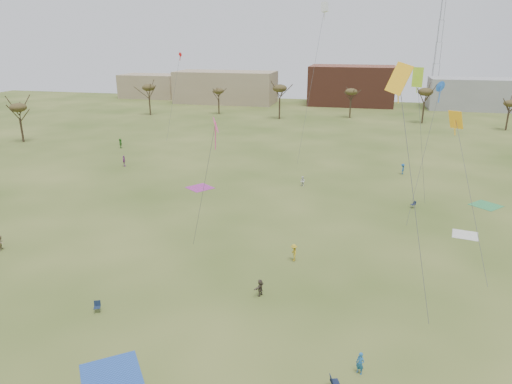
% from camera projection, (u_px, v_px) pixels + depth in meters
% --- Properties ---
extents(ground, '(260.00, 260.00, 0.00)m').
position_uv_depth(ground, '(222.00, 301.00, 37.56)').
color(ground, '#304816').
rests_on(ground, ground).
extents(flyer_near_right, '(0.66, 0.59, 1.53)m').
position_uv_depth(flyer_near_right, '(360.00, 363.00, 29.28)').
color(flyer_near_right, '#205E96').
rests_on(flyer_near_right, ground).
extents(spectator_fore_b, '(0.75, 0.87, 1.55)m').
position_uv_depth(spectator_fore_b, '(1.00, 243.00, 46.46)').
color(spectator_fore_b, '#8A7758').
rests_on(spectator_fore_b, ground).
extents(spectator_fore_c, '(0.86, 1.43, 1.47)m').
position_uv_depth(spectator_fore_c, '(260.00, 287.00, 38.21)').
color(spectator_fore_c, brown).
rests_on(spectator_fore_c, ground).
extents(flyer_mid_b, '(0.98, 1.25, 1.70)m').
position_uv_depth(flyer_mid_b, '(294.00, 253.00, 44.13)').
color(flyer_mid_b, '#B39821').
rests_on(flyer_mid_b, ground).
extents(spectator_mid_d, '(0.90, 1.15, 1.82)m').
position_uv_depth(spectator_mid_d, '(124.00, 161.00, 76.48)').
color(spectator_mid_d, '#943E97').
rests_on(spectator_mid_d, ground).
extents(spectator_mid_e, '(0.88, 0.85, 1.43)m').
position_uv_depth(spectator_mid_e, '(303.00, 181.00, 66.36)').
color(spectator_mid_e, white).
rests_on(spectator_mid_e, ground).
extents(flyer_far_a, '(1.30, 1.75, 1.83)m').
position_uv_depth(flyer_far_a, '(121.00, 143.00, 89.28)').
color(flyer_far_a, '#387F2A').
rests_on(flyer_far_a, ground).
extents(flyer_far_c, '(0.79, 1.18, 1.69)m').
position_uv_depth(flyer_far_c, '(403.00, 169.00, 72.12)').
color(flyer_far_c, navy).
rests_on(flyer_far_c, ground).
extents(blanket_blue, '(5.08, 5.08, 0.03)m').
position_uv_depth(blanket_blue, '(111.00, 375.00, 29.37)').
color(blanket_blue, '#2750AA').
rests_on(blanket_blue, ground).
extents(blanket_cream, '(3.03, 3.03, 0.03)m').
position_uv_depth(blanket_cream, '(465.00, 235.00, 50.12)').
color(blanket_cream, silver).
rests_on(blanket_cream, ground).
extents(blanket_plum, '(4.43, 4.43, 0.03)m').
position_uv_depth(blanket_plum, '(200.00, 188.00, 65.82)').
color(blanket_plum, '#A3328E').
rests_on(blanket_plum, ground).
extents(blanket_olive, '(4.46, 4.46, 0.03)m').
position_uv_depth(blanket_olive, '(486.00, 205.00, 58.90)').
color(blanket_olive, '#348F4F').
rests_on(blanket_olive, ground).
extents(camp_chair_left, '(0.68, 0.70, 0.87)m').
position_uv_depth(camp_chair_left, '(97.00, 309.00, 36.04)').
color(camp_chair_left, '#15223A').
rests_on(camp_chair_left, ground).
extents(camp_chair_center, '(0.69, 0.67, 0.87)m').
position_uv_depth(camp_chair_center, '(334.00, 384.00, 28.26)').
color(camp_chair_center, '#121C34').
rests_on(camp_chair_center, ground).
extents(camp_chair_right, '(0.73, 0.71, 0.87)m').
position_uv_depth(camp_chair_right, '(413.00, 206.00, 58.08)').
color(camp_chair_right, '#131B36').
rests_on(camp_chair_right, ground).
extents(kites_aloft, '(66.09, 57.09, 24.77)m').
position_uv_depth(kites_aloft, '(312.00, 54.00, 57.34)').
color(kites_aloft, silver).
rests_on(kites_aloft, ground).
extents(tree_line, '(117.44, 49.32, 8.91)m').
position_uv_depth(tree_line, '(311.00, 97.00, 108.79)').
color(tree_line, '#3A2B1E').
rests_on(tree_line, ground).
extents(building_tan, '(32.00, 14.00, 10.00)m').
position_uv_depth(building_tan, '(226.00, 87.00, 149.64)').
color(building_tan, '#937F60').
rests_on(building_tan, ground).
extents(building_brick, '(26.00, 16.00, 12.00)m').
position_uv_depth(building_brick, '(351.00, 85.00, 145.04)').
color(building_brick, brown).
rests_on(building_brick, ground).
extents(building_grey, '(24.00, 12.00, 9.00)m').
position_uv_depth(building_grey, '(471.00, 94.00, 135.90)').
color(building_grey, gray).
rests_on(building_grey, ground).
extents(building_tan_west, '(20.00, 12.00, 8.00)m').
position_uv_depth(building_tan_west, '(151.00, 86.00, 163.08)').
color(building_tan_west, '#937F60').
rests_on(building_tan_west, ground).
extents(radio_tower, '(1.51, 1.72, 41.00)m').
position_uv_depth(radio_tower, '(439.00, 41.00, 139.86)').
color(radio_tower, '#9EA3A8').
rests_on(radio_tower, ground).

